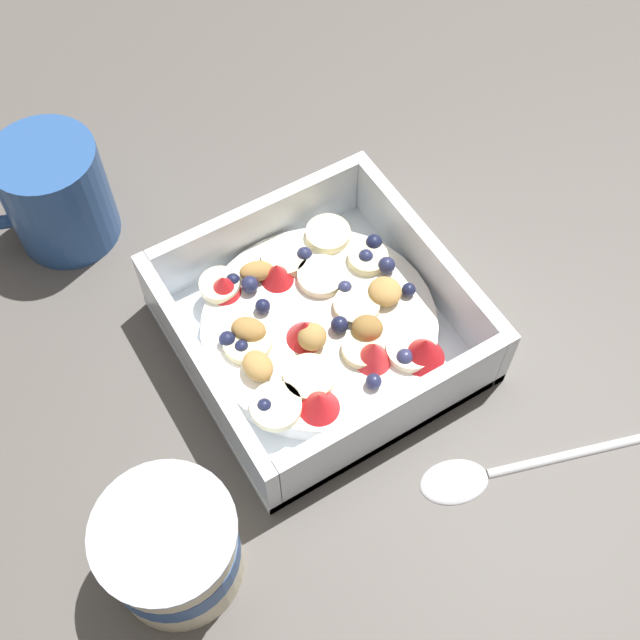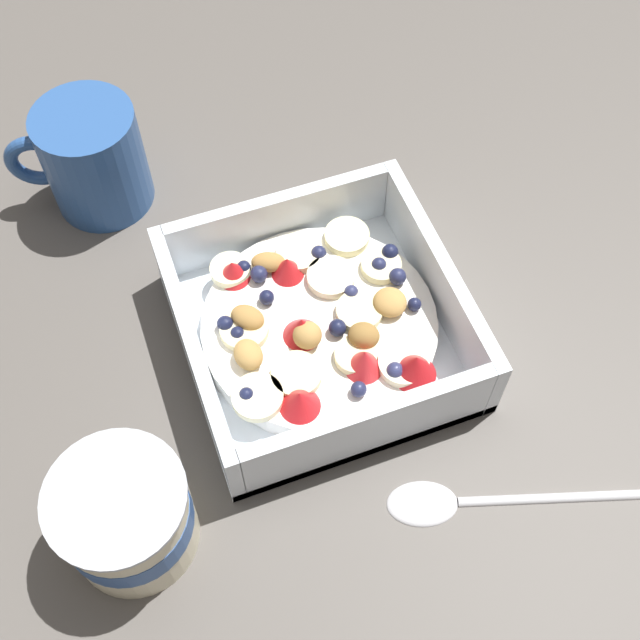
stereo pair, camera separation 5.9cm
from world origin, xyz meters
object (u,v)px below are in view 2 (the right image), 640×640
(fruit_bowl, at_px, (320,327))
(spoon, at_px, (463,500))
(coffee_mug, at_px, (92,159))
(yogurt_cup, at_px, (126,517))

(fruit_bowl, relative_size, spoon, 1.14)
(spoon, bearing_deg, coffee_mug, 25.89)
(spoon, height_order, yogurt_cup, yogurt_cup)
(yogurt_cup, xyz_separation_m, coffee_mug, (0.29, -0.04, 0.01))
(yogurt_cup, height_order, coffee_mug, coffee_mug)
(fruit_bowl, height_order, yogurt_cup, yogurt_cup)
(yogurt_cup, bearing_deg, fruit_bowl, -59.30)
(spoon, relative_size, coffee_mug, 1.57)
(yogurt_cup, relative_size, coffee_mug, 0.79)
(yogurt_cup, bearing_deg, spoon, -104.15)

